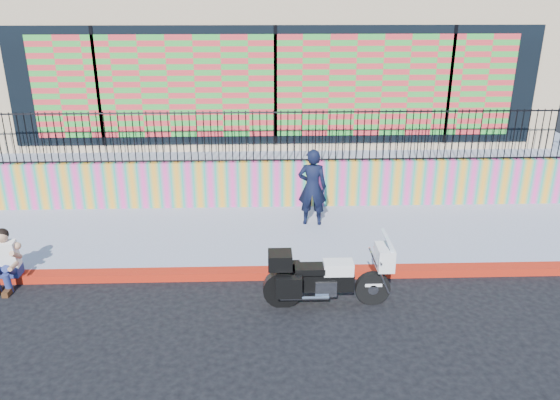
{
  "coord_description": "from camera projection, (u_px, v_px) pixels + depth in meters",
  "views": [
    {
      "loc": [
        -0.32,
        -8.98,
        4.97
      ],
      "look_at": [
        0.01,
        1.2,
        1.07
      ],
      "focal_mm": 35.0,
      "sensor_mm": 36.0,
      "label": 1
    }
  ],
  "objects": [
    {
      "name": "sidewalk",
      "position": [
        279.0,
        236.0,
        11.68
      ],
      "size": [
        16.0,
        3.0,
        0.15
      ],
      "primitive_type": "cube",
      "color": "gray",
      "rests_on": "ground"
    },
    {
      "name": "police_motorcycle",
      "position": [
        326.0,
        275.0,
        9.07
      ],
      "size": [
        2.11,
        0.7,
        1.31
      ],
      "color": "black",
      "rests_on": "ground"
    },
    {
      "name": "police_officer",
      "position": [
        312.0,
        187.0,
        11.81
      ],
      "size": [
        0.66,
        0.47,
        1.71
      ],
      "primitive_type": "imported",
      "rotation": [
        0.0,
        0.0,
        3.03
      ],
      "color": "black",
      "rests_on": "sidewalk"
    },
    {
      "name": "ground",
      "position": [
        281.0,
        276.0,
        10.16
      ],
      "size": [
        90.0,
        90.0,
        0.0
      ],
      "primitive_type": "plane",
      "color": "black",
      "rests_on": "ground"
    },
    {
      "name": "mural_wall",
      "position": [
        277.0,
        184.0,
        12.95
      ],
      "size": [
        16.0,
        0.2,
        1.1
      ],
      "primitive_type": "cube",
      "color": "#F4409F",
      "rests_on": "sidewalk"
    },
    {
      "name": "storefront_building",
      "position": [
        272.0,
        52.0,
        16.59
      ],
      "size": [
        14.0,
        8.06,
        4.0
      ],
      "color": "tan",
      "rests_on": "elevated_platform"
    },
    {
      "name": "seated_man",
      "position": [
        4.0,
        265.0,
        9.63
      ],
      "size": [
        0.54,
        0.71,
        1.06
      ],
      "color": "navy",
      "rests_on": "ground"
    },
    {
      "name": "red_curb",
      "position": [
        281.0,
        273.0,
        10.14
      ],
      "size": [
        16.0,
        0.3,
        0.15
      ],
      "primitive_type": "cube",
      "color": "#A30C0B",
      "rests_on": "ground"
    },
    {
      "name": "metal_fence",
      "position": [
        277.0,
        136.0,
        12.53
      ],
      "size": [
        15.8,
        0.04,
        1.2
      ],
      "primitive_type": null,
      "color": "black",
      "rests_on": "mural_wall"
    },
    {
      "name": "elevated_platform",
      "position": [
        272.0,
        134.0,
        17.73
      ],
      "size": [
        16.0,
        10.0,
        1.25
      ],
      "primitive_type": "cube",
      "color": "gray",
      "rests_on": "ground"
    }
  ]
}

